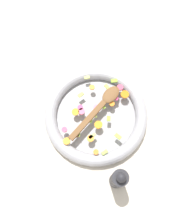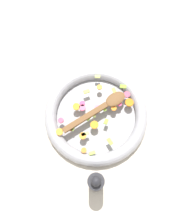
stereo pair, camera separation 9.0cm
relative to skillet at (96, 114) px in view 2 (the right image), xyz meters
The scene contains 5 objects.
ground_plane 0.02m from the skillet, ahead, with size 4.00×4.00×0.00m, color beige.
skillet is the anchor object (origin of this frame).
chopped_vegetables 0.03m from the skillet, 147.44° to the right, with size 0.36×0.32×0.01m.
wooden_spoon 0.05m from the skillet, ahead, with size 0.30×0.09×0.01m.
pepper_mill 0.29m from the skillet, 113.66° to the right, with size 0.06×0.06×0.20m.
Camera 2 is at (-0.13, -0.29, 0.89)m, focal length 35.00 mm.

